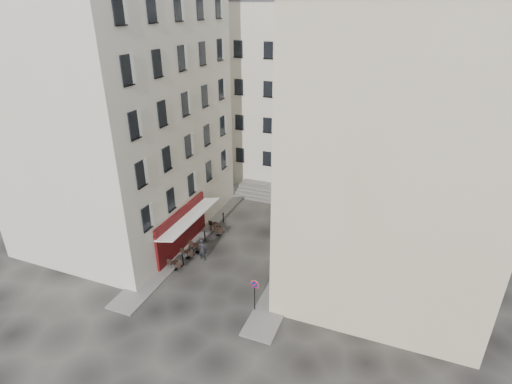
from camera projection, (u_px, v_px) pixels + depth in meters
The scene contains 18 objects.
ground at pixel (228, 267), 29.81m from camera, with size 90.00×90.00×0.00m, color black.
sidewalk_left at pixel (200, 230), 34.63m from camera, with size 2.00×22.00×0.12m, color slate.
sidewalk_right at pixel (297, 257), 30.83m from camera, with size 2.00×18.00×0.12m, color slate.
building_left at pixel (119, 109), 31.39m from camera, with size 12.20×16.20×20.60m.
building_right at pixel (397, 152), 25.33m from camera, with size 12.20×14.20×18.60m.
building_back at pixel (293, 93), 42.17m from camera, with size 18.20×10.20×18.60m.
cafe_storefront at pixel (183, 228), 31.27m from camera, with size 1.74×7.30×3.50m.
stone_steps at pixel (281, 194), 40.23m from camera, with size 9.00×3.15×0.80m.
bollard_near at pixel (183, 259), 29.81m from camera, with size 0.12×0.12×0.98m.
bollard_mid at pixel (205, 236), 32.76m from camera, with size 0.12×0.12×0.98m.
bollard_far at pixel (223, 217), 35.71m from camera, with size 0.12×0.12×0.98m.
no_parking_sign at pixel (255, 290), 24.82m from camera, with size 0.54×0.11×2.37m.
bistro_table_a at pixel (175, 265), 29.31m from camera, with size 1.22×0.57×0.86m.
bistro_table_b at pixel (188, 254), 30.66m from camera, with size 1.15×0.54×0.81m.
bistro_table_c at pixel (197, 247), 31.34m from camera, with size 1.38×0.64×0.97m.
bistro_table_d at pixel (218, 231), 33.67m from camera, with size 1.24×0.58×0.87m.
bistro_table_e at pixel (215, 226), 34.57m from camera, with size 1.13×0.53×0.79m.
pedestrian at pixel (202, 249), 30.30m from camera, with size 0.68×0.45×1.87m, color black.
Camera 1 is at (10.88, -22.12, 17.80)m, focal length 28.00 mm.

